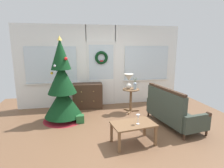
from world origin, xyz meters
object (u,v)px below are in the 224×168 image
Objects in this scene: coffee_table at (133,126)px; side_table at (131,96)px; christmas_tree at (62,90)px; dresser_cabinet at (88,96)px; wine_glass at (138,117)px; flower_vase at (135,85)px; settee_sofa at (171,111)px; table_lamp at (129,79)px; gift_box at (80,119)px.

side_table is at bearing 74.60° from coffee_table.
coffee_table is at bearing -46.69° from christmas_tree.
christmas_tree reaches higher than coffee_table.
dresser_cabinet reaches higher than wine_glass.
christmas_tree is 2.02m from flower_vase.
wine_glass is at bearing -46.05° from christmas_tree.
dresser_cabinet is at bearing 153.94° from side_table.
settee_sofa is 1.32m from coffee_table.
flower_vase reaches higher than side_table.
coffee_table is (-1.16, -0.64, -0.01)m from settee_sofa.
christmas_tree is 6.19× the size of flower_vase.
christmas_tree is 1.95m from side_table.
flower_vase is at bearing -26.45° from dresser_cabinet.
table_lamp is (-0.06, 0.04, 0.48)m from side_table.
settee_sofa is 8.33× the size of wine_glass.
table_lamp is at bearing 147.99° from flower_vase.
wine_glass is (-1.08, -0.68, 0.20)m from settee_sofa.
coffee_table is (1.42, -1.51, -0.45)m from christmas_tree.
table_lamp is at bearing 122.25° from settee_sofa.
settee_sofa is at bearing -15.77° from gift_box.
christmas_tree is 2.18m from wine_glass.
side_table is 1.57× the size of table_lamp.
settee_sofa reaches higher than side_table.
coffee_table is 4.54× the size of gift_box.
dresser_cabinet is at bearing 137.72° from settee_sofa.
side_table is at bearing 77.30° from wine_glass.
settee_sofa reaches higher than gift_box.
dresser_cabinet is at bearing 108.59° from wine_glass.
settee_sofa is 4.64× the size of flower_vase.
dresser_cabinet is 2.46m from coffee_table.
dresser_cabinet reaches higher than side_table.
christmas_tree is 0.87m from gift_box.
dresser_cabinet is 1.18m from gift_box.
gift_box is at bearing -161.05° from side_table.
side_table is at bearing 120.96° from settee_sofa.
christmas_tree reaches higher than wine_glass.
wine_glass is at bearing -71.41° from dresser_cabinet.
wine_glass is 0.98× the size of gift_box.
christmas_tree is at bearing -174.60° from flower_vase.
dresser_cabinet is at bearing 154.37° from table_lamp.
settee_sofa is 1.29m from wine_glass.
table_lamp is 1.77m from gift_box.
wine_glass is (-0.51, -1.75, -0.23)m from flower_vase.
table_lamp is 0.49× the size of coffee_table.
settee_sofa is 8.17× the size of gift_box.
side_table is at bearing 18.95° from gift_box.
wine_glass is (0.08, -0.05, 0.21)m from coffee_table.
coffee_table is (-0.58, -1.70, -0.44)m from flower_vase.
christmas_tree reaches higher than settee_sofa.
side_table is (-0.67, 1.12, 0.11)m from settee_sofa.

